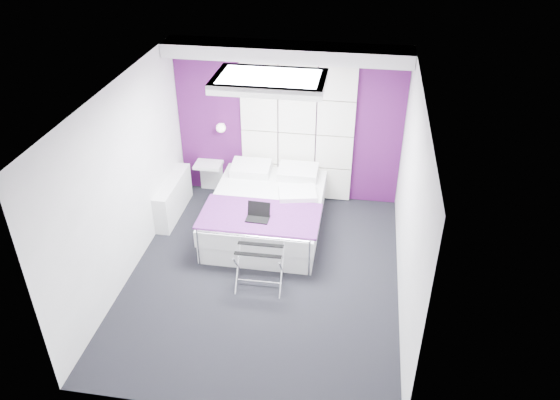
{
  "coord_description": "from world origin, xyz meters",
  "views": [
    {
      "loc": [
        1.14,
        -5.66,
        4.79
      ],
      "look_at": [
        0.17,
        0.35,
        1.02
      ],
      "focal_mm": 35.0,
      "sensor_mm": 36.0,
      "label": 1
    }
  ],
  "objects_px": {
    "laptop": "(258,214)",
    "nightstand": "(208,165)",
    "wall_lamp": "(222,127)",
    "luggage_rack": "(260,268)",
    "radiator": "(173,198)",
    "bed": "(267,212)"
  },
  "relations": [
    {
      "from": "luggage_rack",
      "to": "nightstand",
      "type": "bearing_deg",
      "value": 119.24
    },
    {
      "from": "bed",
      "to": "radiator",
      "type": "bearing_deg",
      "value": 173.32
    },
    {
      "from": "bed",
      "to": "luggage_rack",
      "type": "distance_m",
      "value": 1.33
    },
    {
      "from": "nightstand",
      "to": "radiator",
      "type": "bearing_deg",
      "value": -118.3
    },
    {
      "from": "nightstand",
      "to": "wall_lamp",
      "type": "bearing_deg",
      "value": 9.01
    },
    {
      "from": "wall_lamp",
      "to": "luggage_rack",
      "type": "bearing_deg",
      "value": -65.3
    },
    {
      "from": "wall_lamp",
      "to": "radiator",
      "type": "distance_m",
      "value": 1.35
    },
    {
      "from": "wall_lamp",
      "to": "bed",
      "type": "height_order",
      "value": "wall_lamp"
    },
    {
      "from": "bed",
      "to": "luggage_rack",
      "type": "height_order",
      "value": "bed"
    },
    {
      "from": "luggage_rack",
      "to": "laptop",
      "type": "height_order",
      "value": "laptop"
    },
    {
      "from": "laptop",
      "to": "nightstand",
      "type": "bearing_deg",
      "value": 130.07
    },
    {
      "from": "bed",
      "to": "wall_lamp",
      "type": "bearing_deg",
      "value": 133.44
    },
    {
      "from": "wall_lamp",
      "to": "radiator",
      "type": "height_order",
      "value": "wall_lamp"
    },
    {
      "from": "wall_lamp",
      "to": "bed",
      "type": "relative_size",
      "value": 0.07
    },
    {
      "from": "wall_lamp",
      "to": "luggage_rack",
      "type": "height_order",
      "value": "wall_lamp"
    },
    {
      "from": "luggage_rack",
      "to": "laptop",
      "type": "xyz_separation_m",
      "value": [
        -0.16,
        0.74,
        0.33
      ]
    },
    {
      "from": "nightstand",
      "to": "luggage_rack",
      "type": "xyz_separation_m",
      "value": [
        1.29,
        -2.22,
        -0.24
      ]
    },
    {
      "from": "nightstand",
      "to": "luggage_rack",
      "type": "bearing_deg",
      "value": -59.8
    },
    {
      "from": "nightstand",
      "to": "laptop",
      "type": "bearing_deg",
      "value": -52.49
    },
    {
      "from": "luggage_rack",
      "to": "bed",
      "type": "bearing_deg",
      "value": 95.48
    },
    {
      "from": "wall_lamp",
      "to": "nightstand",
      "type": "height_order",
      "value": "wall_lamp"
    },
    {
      "from": "nightstand",
      "to": "laptop",
      "type": "xyz_separation_m",
      "value": [
        1.13,
        -1.47,
        0.09
      ]
    }
  ]
}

